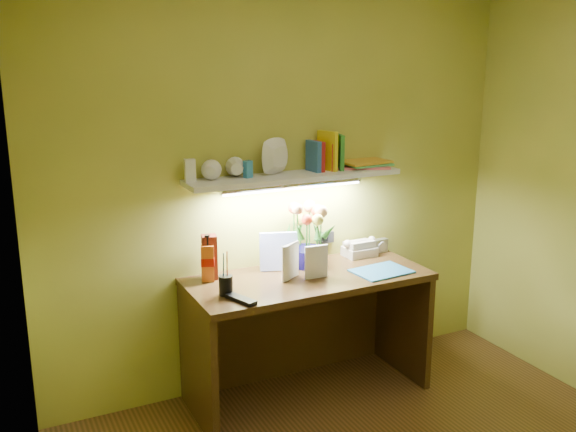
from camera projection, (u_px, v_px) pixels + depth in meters
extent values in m
cube|color=#37200F|center=(308.00, 336.00, 3.78)|extent=(1.40, 0.60, 0.75)
cube|color=silver|center=(381.00, 245.00, 4.12)|extent=(0.09, 0.05, 0.09)
cube|color=#541A0E|center=(210.00, 257.00, 3.61)|extent=(0.10, 0.10, 0.25)
cylinder|color=black|center=(226.00, 279.00, 3.38)|extent=(0.09, 0.09, 0.18)
cube|color=black|center=(241.00, 299.00, 3.30)|extent=(0.12, 0.20, 0.02)
cube|color=#3084BF|center=(381.00, 271.00, 3.75)|extent=(0.34, 0.26, 0.01)
imported|color=silver|center=(283.00, 265.00, 3.55)|extent=(0.15, 0.09, 0.21)
imported|color=white|center=(305.00, 263.00, 3.60)|extent=(0.14, 0.03, 0.19)
cube|color=white|center=(295.00, 177.00, 3.71)|extent=(1.30, 0.25, 0.03)
imported|color=white|center=(210.00, 174.00, 3.47)|extent=(0.15, 0.15, 0.09)
imported|color=white|center=(237.00, 170.00, 3.54)|extent=(0.14, 0.14, 0.10)
imported|color=white|center=(281.00, 171.00, 3.67)|extent=(0.28, 0.28, 0.05)
cube|color=white|center=(190.00, 170.00, 3.47)|extent=(0.06, 0.05, 0.12)
cube|color=#3084BF|center=(248.00, 169.00, 3.58)|extent=(0.05, 0.05, 0.10)
cube|color=#A81A1A|center=(318.00, 156.00, 3.78)|extent=(0.03, 0.12, 0.18)
cube|color=yellow|center=(327.00, 151.00, 3.80)|extent=(0.07, 0.15, 0.23)
cube|color=#2958A2|center=(313.00, 156.00, 3.77)|extent=(0.04, 0.13, 0.18)
cube|color=#2B7F2F|center=(339.00, 152.00, 3.83)|extent=(0.05, 0.14, 0.21)
cube|color=#A81A1A|center=(332.00, 156.00, 3.82)|extent=(0.06, 0.12, 0.16)
cube|color=#FE6F83|center=(361.00, 166.00, 3.95)|extent=(0.39, 0.34, 0.01)
cube|color=#52C976|center=(367.00, 164.00, 3.93)|extent=(0.27, 0.20, 0.01)
cube|color=gold|center=(364.00, 161.00, 3.93)|extent=(0.32, 0.24, 0.01)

